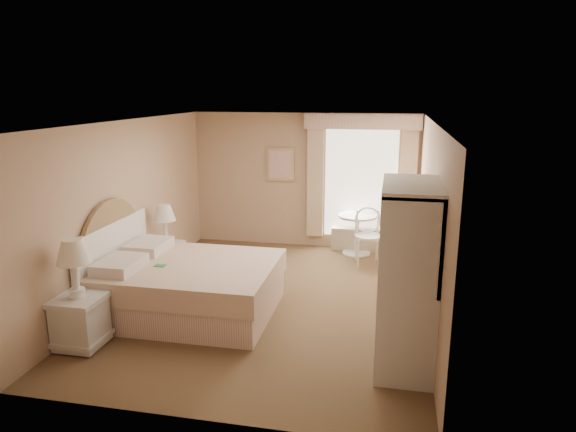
% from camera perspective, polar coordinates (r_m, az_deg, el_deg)
% --- Properties ---
extents(room, '(4.21, 5.51, 2.51)m').
position_cam_1_polar(room, '(6.97, -2.00, 0.09)').
color(room, brown).
rests_on(room, ground).
extents(window, '(2.05, 0.22, 2.51)m').
position_cam_1_polar(window, '(9.38, 8.08, 4.11)').
color(window, white).
rests_on(window, room).
extents(framed_art, '(0.52, 0.04, 0.62)m').
position_cam_1_polar(framed_art, '(9.61, -0.86, 5.74)').
color(framed_art, tan).
rests_on(framed_art, room).
extents(bed, '(2.32, 1.82, 1.61)m').
position_cam_1_polar(bed, '(7.05, -11.94, -7.42)').
color(bed, tan).
rests_on(bed, room).
extents(nightstand_near, '(0.53, 0.53, 1.28)m').
position_cam_1_polar(nightstand_near, '(6.41, -22.21, -9.45)').
color(nightstand_near, silver).
rests_on(nightstand_near, room).
extents(nightstand_far, '(0.48, 0.48, 1.16)m').
position_cam_1_polar(nightstand_far, '(8.35, -13.35, -3.75)').
color(nightstand_far, silver).
rests_on(nightstand_far, room).
extents(round_table, '(0.69, 0.69, 0.73)m').
position_cam_1_polar(round_table, '(9.32, 7.68, -1.33)').
color(round_table, white).
rests_on(round_table, room).
extents(cafe_chair, '(0.53, 0.53, 0.96)m').
position_cam_1_polar(cafe_chair, '(8.86, 8.88, -1.69)').
color(cafe_chair, white).
rests_on(cafe_chair, room).
extents(armoire, '(0.60, 1.19, 1.99)m').
position_cam_1_polar(armoire, '(5.68, 13.10, -8.04)').
color(armoire, silver).
rests_on(armoire, room).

